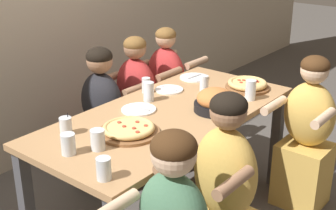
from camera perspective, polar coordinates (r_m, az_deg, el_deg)
The scene contains 20 objects.
dining_table at distance 3.05m, azimuth 0.00°, elevation -2.53°, with size 1.86×0.85×0.80m.
pizza_board_main at distance 3.47m, azimuth 9.65°, elevation 2.46°, with size 0.32×0.32×0.06m.
pizza_board_second at distance 2.72m, azimuth -4.82°, elevation -3.00°, with size 0.36×0.36×0.05m.
skillet_bowl at distance 3.03m, azimuth 5.80°, elevation 0.44°, with size 0.40×0.28×0.15m.
empty_plate_a at distance 3.40m, azimuth 0.14°, elevation 1.89°, with size 0.20×0.20×0.02m.
empty_plate_b at distance 3.66m, azimuth 3.21°, elevation 3.36°, with size 0.22×0.22×0.02m.
empty_plate_c at distance 3.05m, azimuth -3.59°, elevation -0.55°, with size 0.23×0.23×0.02m.
cocktail_glass_blue at distance 2.76m, azimuth -12.35°, elevation -2.60°, with size 0.07×0.07×0.13m.
drinking_glass_a at distance 2.27m, azimuth -7.84°, elevation -7.69°, with size 0.07×0.07×0.11m.
drinking_glass_b at distance 2.55m, azimuth -8.55°, elevation -4.30°, with size 0.08×0.08×0.11m.
drinking_glass_c at distance 3.36m, azimuth 4.42°, elevation 2.46°, with size 0.06×0.06×0.12m.
drinking_glass_d at distance 3.34m, azimuth -2.69°, elevation 2.32°, with size 0.06×0.06×0.11m.
drinking_glass_e at distance 3.25m, azimuth 10.02°, elevation 1.64°, with size 0.07×0.07×0.14m.
drinking_glass_f at distance 3.18m, azimuth -2.38°, elevation 1.65°, with size 0.07×0.07×0.13m.
drinking_glass_g at distance 2.53m, azimuth -12.06°, elevation -4.80°, with size 0.08×0.08×0.12m.
diner_far_right at distance 4.06m, azimuth -0.23°, elevation 0.86°, with size 0.51×0.40×1.13m.
diner_near_right at distance 3.43m, azimuth 16.48°, elevation -4.11°, with size 0.51×0.40×1.13m.
diner_far_center at distance 3.56m, azimuth -7.87°, elevation -2.51°, with size 0.51×0.40×1.12m.
diner_near_midleft at distance 2.57m, azimuth 6.74°, elevation -12.04°, with size 0.51×0.40×1.18m.
diner_far_midright at distance 3.80m, azimuth -3.80°, elevation -0.74°, with size 0.51×0.40×1.13m.
Camera 1 is at (-2.17, -1.75, 1.96)m, focal length 50.00 mm.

